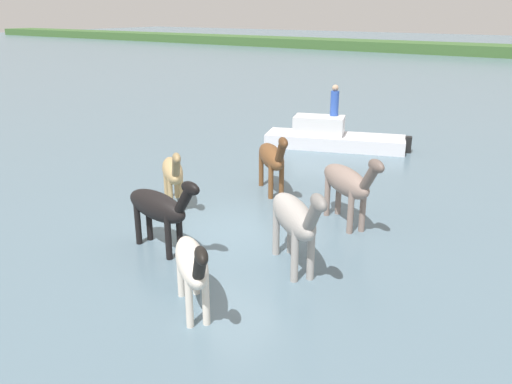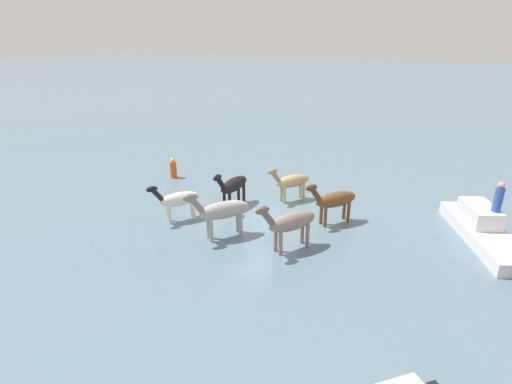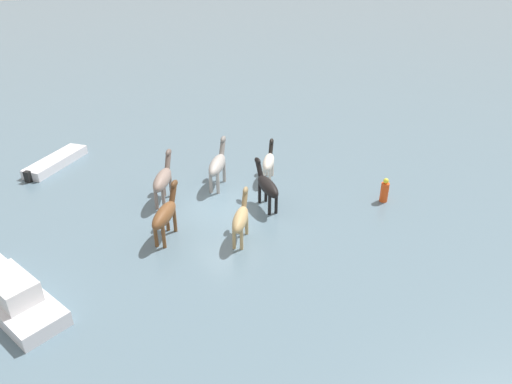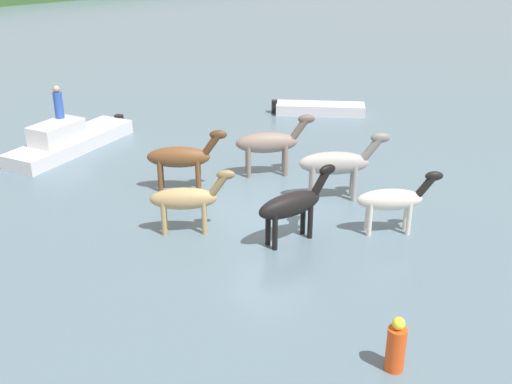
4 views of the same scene
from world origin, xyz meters
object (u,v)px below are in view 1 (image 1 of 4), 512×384
(horse_rear_stallion, at_px, (159,207))
(horse_mid_herd, at_px, (295,218))
(horse_dun_straggler, at_px, (272,158))
(boat_skiff_near, at_px, (332,139))
(horse_gray_outer, at_px, (192,264))
(person_watcher_seated, at_px, (335,101))
(horse_pinto_flank, at_px, (173,172))
(horse_dark_mare, at_px, (347,182))

(horse_rear_stallion, xyz_separation_m, horse_mid_herd, (2.89, 0.93, 0.10))
(horse_dun_straggler, xyz_separation_m, boat_skiff_near, (-0.86, 5.73, -0.74))
(horse_gray_outer, distance_m, horse_mid_herd, 2.53)
(horse_gray_outer, bearing_deg, horse_rear_stallion, -173.80)
(horse_gray_outer, bearing_deg, horse_dun_straggler, 150.34)
(horse_rear_stallion, distance_m, person_watcher_seated, 10.73)
(horse_pinto_flank, bearing_deg, boat_skiff_near, 124.82)
(horse_dark_mare, distance_m, horse_rear_stallion, 4.62)
(horse_dun_straggler, bearing_deg, boat_skiff_near, 141.50)
(horse_rear_stallion, bearing_deg, person_watcher_seated, 104.81)
(boat_skiff_near, relative_size, person_watcher_seated, 4.63)
(boat_skiff_near, bearing_deg, horse_dun_straggler, 79.17)
(horse_mid_herd, bearing_deg, horse_gray_outer, -63.87)
(boat_skiff_near, bearing_deg, horse_rear_stallion, 75.53)
(horse_gray_outer, relative_size, boat_skiff_near, 0.35)
(horse_pinto_flank, distance_m, boat_skiff_near, 8.20)
(horse_gray_outer, height_order, horse_mid_herd, horse_mid_herd)
(person_watcher_seated, bearing_deg, horse_dark_mare, -61.58)
(horse_dark_mare, xyz_separation_m, horse_mid_herd, (0.10, -2.75, 0.03))
(horse_pinto_flank, bearing_deg, horse_rear_stallion, -12.90)
(horse_pinto_flank, distance_m, horse_mid_herd, 4.77)
(horse_dark_mare, relative_size, boat_skiff_near, 0.42)
(horse_rear_stallion, height_order, horse_pinto_flank, horse_rear_stallion)
(horse_gray_outer, xyz_separation_m, horse_mid_herd, (0.65, 2.44, 0.18))
(horse_rear_stallion, relative_size, horse_mid_herd, 1.07)
(horse_mid_herd, relative_size, person_watcher_seated, 1.92)
(horse_mid_herd, height_order, person_watcher_seated, person_watcher_seated)
(horse_dun_straggler, xyz_separation_m, horse_pinto_flank, (-1.65, -2.41, -0.09))
(horse_pinto_flank, bearing_deg, horse_dark_mare, 57.96)
(person_watcher_seated, bearing_deg, horse_pinto_flank, -94.79)
(horse_pinto_flank, xyz_separation_m, person_watcher_seated, (0.70, 8.40, 0.78))
(horse_pinto_flank, bearing_deg, horse_mid_herd, 24.17)
(horse_rear_stallion, bearing_deg, horse_dark_mare, 62.31)
(horse_pinto_flank, height_order, boat_skiff_near, horse_pinto_flank)
(horse_gray_outer, relative_size, person_watcher_seated, 1.63)
(horse_gray_outer, height_order, horse_pinto_flank, horse_pinto_flank)
(horse_rear_stallion, relative_size, person_watcher_seated, 2.05)
(horse_dark_mare, distance_m, horse_gray_outer, 5.22)
(boat_skiff_near, bearing_deg, horse_pinto_flank, 65.06)
(horse_dun_straggler, distance_m, boat_skiff_near, 5.84)
(horse_mid_herd, distance_m, person_watcher_seated, 10.49)
(horse_dark_mare, relative_size, horse_dun_straggler, 1.12)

